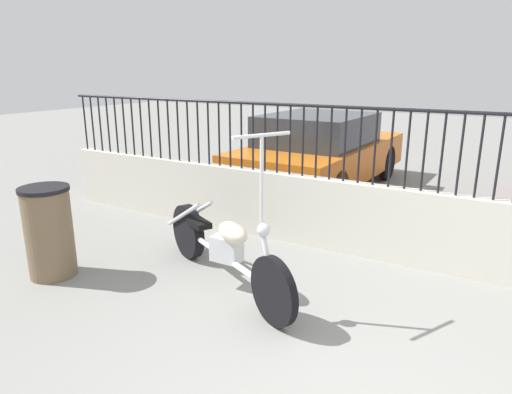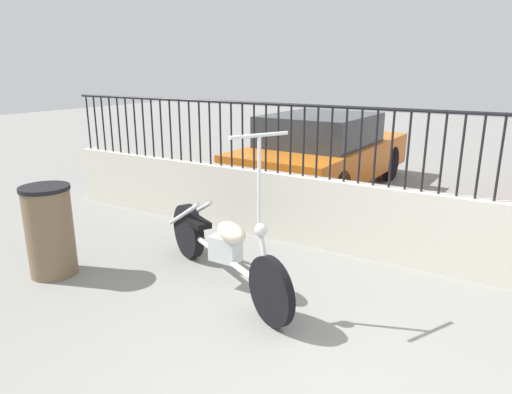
% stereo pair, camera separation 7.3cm
% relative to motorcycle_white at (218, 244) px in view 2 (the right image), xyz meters
% --- Properties ---
extents(low_wall, '(10.67, 0.18, 0.82)m').
position_rel_motorcycle_white_xyz_m(low_wall, '(1.83, 1.37, 0.03)').
color(low_wall, beige).
rests_on(low_wall, ground_plane).
extents(fence_railing, '(10.67, 0.04, 0.83)m').
position_rel_motorcycle_white_xyz_m(fence_railing, '(1.83, 1.37, 0.98)').
color(fence_railing, black).
rests_on(fence_railing, low_wall).
extents(motorcycle_white, '(2.12, 1.17, 1.56)m').
position_rel_motorcycle_white_xyz_m(motorcycle_white, '(0.00, 0.00, 0.00)').
color(motorcycle_white, black).
rests_on(motorcycle_white, ground_plane).
extents(trash_bin, '(0.48, 0.48, 0.93)m').
position_rel_motorcycle_white_xyz_m(trash_bin, '(-1.53, -0.74, 0.08)').
color(trash_bin, brown).
rests_on(trash_bin, ground_plane).
extents(car_orange, '(1.85, 3.98, 1.30)m').
position_rel_motorcycle_white_xyz_m(car_orange, '(-0.56, 3.87, 0.27)').
color(car_orange, black).
rests_on(car_orange, ground_plane).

